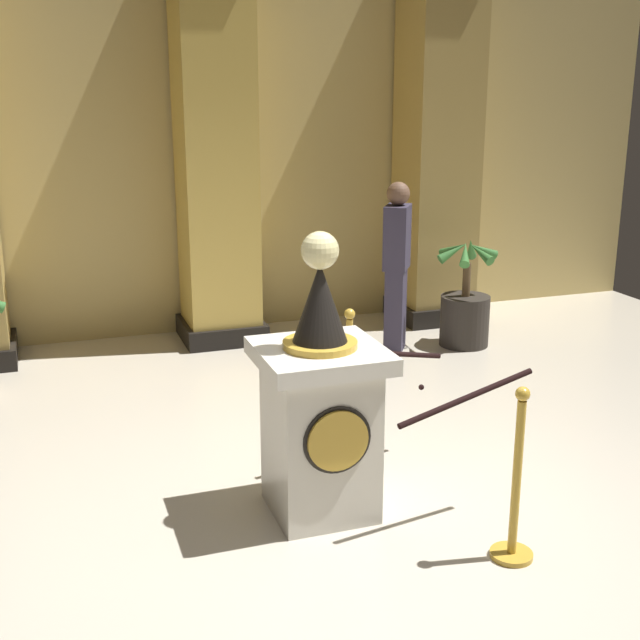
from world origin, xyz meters
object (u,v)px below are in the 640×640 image
(pedestal_clock, at_px, (320,409))
(stanchion_far, at_px, (349,393))
(bystander_guest, at_px, (397,262))
(potted_palm_right, at_px, (465,311))
(stanchion_near, at_px, (515,500))

(pedestal_clock, bearing_deg, stanchion_far, 60.12)
(stanchion_far, distance_m, bystander_guest, 2.27)
(pedestal_clock, height_order, stanchion_far, pedestal_clock)
(pedestal_clock, height_order, potted_palm_right, pedestal_clock)
(stanchion_near, distance_m, bystander_guest, 3.85)
(stanchion_far, relative_size, potted_palm_right, 0.88)
(stanchion_far, height_order, bystander_guest, bystander_guest)
(stanchion_near, xyz_separation_m, potted_palm_right, (1.66, 3.59, 0.00))
(pedestal_clock, xyz_separation_m, potted_palm_right, (2.50, 2.74, -0.32))
(potted_palm_right, bearing_deg, stanchion_near, -114.82)
(stanchion_near, height_order, stanchion_far, stanchion_near)
(stanchion_far, relative_size, bystander_guest, 0.60)
(pedestal_clock, relative_size, potted_palm_right, 1.55)
(potted_palm_right, bearing_deg, stanchion_far, -137.82)
(potted_palm_right, relative_size, bystander_guest, 0.68)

